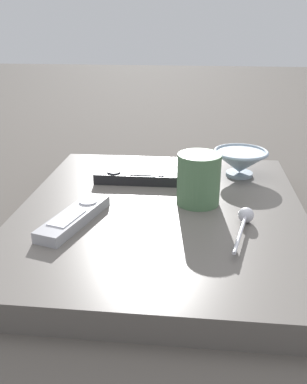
# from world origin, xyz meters

# --- Properties ---
(ground_plane) EXTENTS (6.00, 6.00, 0.00)m
(ground_plane) POSITION_xyz_m (0.00, 0.00, 0.00)
(ground_plane) COLOR #47423D
(table) EXTENTS (0.63, 0.54, 0.05)m
(table) POSITION_xyz_m (0.00, 0.00, 0.02)
(table) COLOR #5B5651
(table) RESTS_ON ground
(cereal_bowl) EXTENTS (0.12, 0.12, 0.06)m
(cereal_bowl) POSITION_xyz_m (-0.19, 0.16, 0.08)
(cereal_bowl) COLOR #8C9EAD
(cereal_bowl) RESTS_ON table
(coffee_mug) EXTENTS (0.08, 0.08, 0.10)m
(coffee_mug) POSITION_xyz_m (-0.03, 0.07, 0.10)
(coffee_mug) COLOR #4C724C
(coffee_mug) RESTS_ON table
(teaspoon) EXTENTS (0.15, 0.05, 0.03)m
(teaspoon) POSITION_xyz_m (0.06, 0.15, 0.06)
(teaspoon) COLOR silver
(teaspoon) RESTS_ON table
(tv_remote_near) EXTENTS (0.19, 0.09, 0.02)m
(tv_remote_near) POSITION_xyz_m (0.08, -0.15, 0.06)
(tv_remote_near) COLOR #9E9EA3
(tv_remote_near) RESTS_ON table
(tv_remote_far) EXTENTS (0.04, 0.19, 0.03)m
(tv_remote_far) POSITION_xyz_m (-0.12, -0.06, 0.06)
(tv_remote_far) COLOR black
(tv_remote_far) RESTS_ON table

